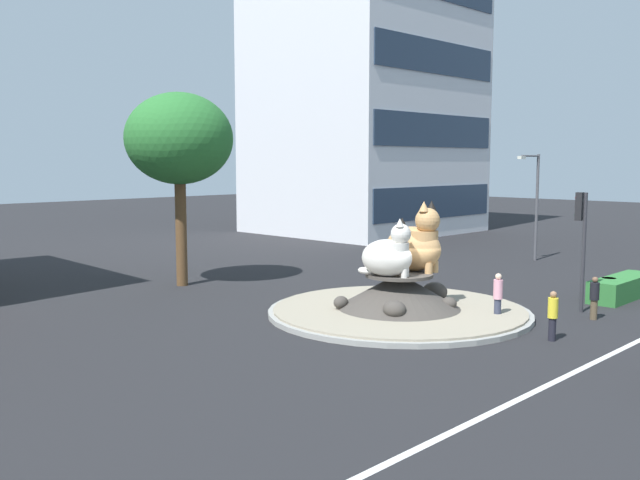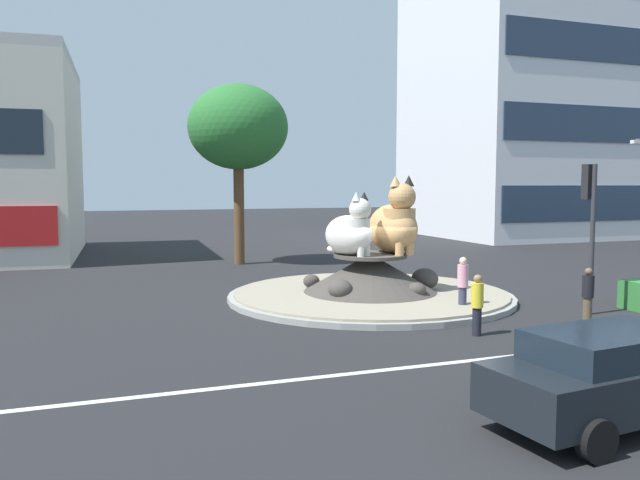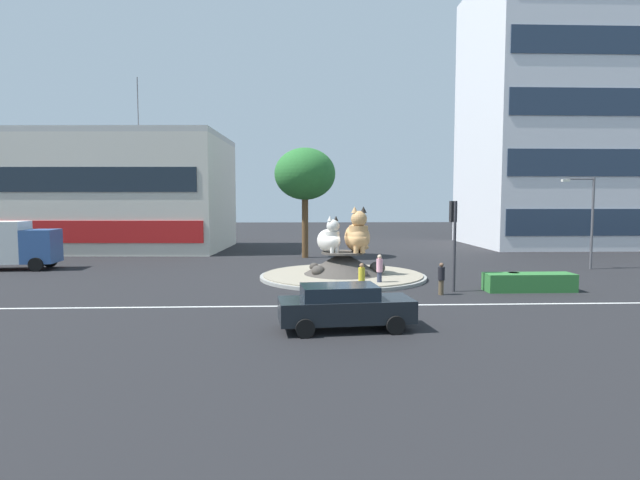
% 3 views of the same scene
% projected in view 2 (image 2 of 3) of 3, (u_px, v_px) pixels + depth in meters
% --- Properties ---
extents(ground_plane, '(160.00, 160.00, 0.00)m').
position_uv_depth(ground_plane, '(370.00, 299.00, 21.88)').
color(ground_plane, black).
extents(lane_centreline, '(112.00, 0.20, 0.01)m').
position_uv_depth(lane_centreline, '(512.00, 356.00, 14.57)').
color(lane_centreline, silver).
rests_on(lane_centreline, ground).
extents(roundabout_island, '(9.70, 9.70, 1.55)m').
position_uv_depth(roundabout_island, '(371.00, 283.00, 21.83)').
color(roundabout_island, gray).
rests_on(roundabout_island, ground).
extents(cat_statue_white, '(1.85, 2.29, 2.12)m').
position_uv_depth(cat_statue_white, '(351.00, 232.00, 21.25)').
color(cat_statue_white, silver).
rests_on(cat_statue_white, roundabout_island).
extents(cat_statue_calico, '(1.73, 2.75, 2.66)m').
position_uv_depth(cat_statue_calico, '(395.00, 225.00, 21.85)').
color(cat_statue_calico, tan).
rests_on(cat_statue_calico, roundabout_island).
extents(traffic_light_mast, '(0.36, 0.46, 4.51)m').
position_uv_depth(traffic_light_mast, '(590.00, 209.00, 19.10)').
color(traffic_light_mast, '#2D2D33').
rests_on(traffic_light_mast, ground).
extents(office_tower, '(15.27, 14.22, 26.40)m').
position_uv_depth(office_tower, '(528.00, 62.00, 48.67)').
color(office_tower, silver).
rests_on(office_tower, ground).
extents(broadleaf_tree_behind_island, '(4.83, 4.83, 8.73)m').
position_uv_depth(broadleaf_tree_behind_island, '(238.00, 128.00, 30.82)').
color(broadleaf_tree_behind_island, brown).
rests_on(broadleaf_tree_behind_island, ground).
extents(pedestrian_yellow_shirt, '(0.31, 0.31, 1.59)m').
position_uv_depth(pedestrian_yellow_shirt, '(477.00, 303.00, 16.48)').
color(pedestrian_yellow_shirt, black).
rests_on(pedestrian_yellow_shirt, ground).
extents(pedestrian_pink_shirt, '(0.33, 0.33, 1.71)m').
position_uv_depth(pedestrian_pink_shirt, '(463.00, 283.00, 19.43)').
color(pedestrian_pink_shirt, '#33384C').
rests_on(pedestrian_pink_shirt, ground).
extents(pedestrian_black_shirt, '(0.33, 0.33, 1.56)m').
position_uv_depth(pedestrian_black_shirt, '(588.00, 294.00, 18.10)').
color(pedestrian_black_shirt, brown).
rests_on(pedestrian_black_shirt, ground).
extents(sedan_on_far_lane, '(4.81, 2.38, 1.58)m').
position_uv_depth(sedan_on_far_lane, '(617.00, 374.00, 10.37)').
color(sedan_on_far_lane, black).
rests_on(sedan_on_far_lane, ground).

